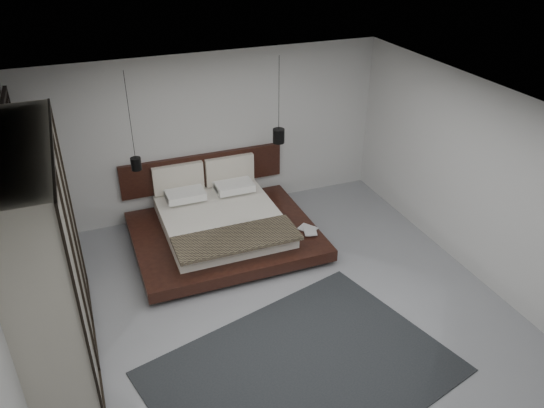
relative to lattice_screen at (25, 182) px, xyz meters
name	(u,v)px	position (x,y,z in m)	size (l,w,h in m)	color
floor	(277,308)	(2.95, -2.45, -1.30)	(6.00, 6.00, 0.00)	gray
ceiling	(279,111)	(2.95, -2.45, 1.50)	(6.00, 6.00, 0.00)	white
wall_back	(212,135)	(2.95, 0.55, 0.10)	(6.00, 6.00, 0.00)	#B9B9B6
wall_front	(422,405)	(2.95, -5.45, 0.10)	(6.00, 6.00, 0.00)	#B9B9B6
wall_left	(14,273)	(-0.05, -2.45, 0.10)	(6.00, 6.00, 0.00)	#B9B9B6
wall_right	(475,180)	(5.95, -2.45, 0.10)	(6.00, 6.00, 0.00)	#B9B9B6
lattice_screen	(25,182)	(0.00, 0.00, 0.00)	(0.05, 0.90, 2.60)	black
bed	(222,224)	(2.74, -0.54, -1.01)	(2.84, 2.42, 1.09)	black
book_lower	(304,232)	(3.91, -1.21, -1.02)	(0.21, 0.28, 0.03)	#99724C
book_upper	(304,232)	(3.89, -1.24, -1.00)	(0.20, 0.27, 0.02)	#99724C
pendant_left	(136,163)	(1.58, -0.09, 0.08)	(0.16, 0.16, 1.53)	black
pendant_right	(279,136)	(3.91, -0.09, 0.19)	(0.20, 0.20, 1.43)	black
wardrobe	(45,260)	(0.25, -2.29, 0.08)	(0.66, 2.80, 2.75)	beige
rug	(302,372)	(2.80, -3.63, -1.29)	(3.37, 2.41, 0.01)	black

